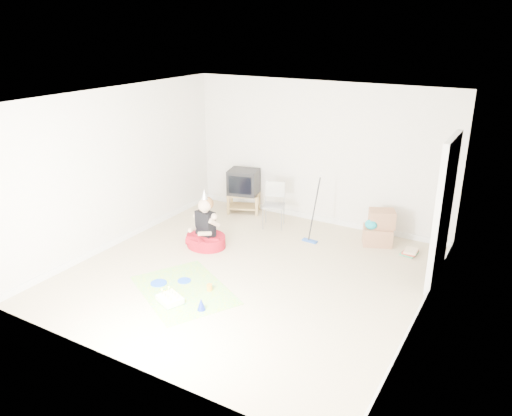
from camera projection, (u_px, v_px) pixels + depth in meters
The scene contains 16 objects.
ground at pixel (248, 273), 7.50m from camera, with size 5.00×5.00×0.00m, color #CCB892.
doorway_recess at pixel (445, 215), 6.95m from camera, with size 0.02×0.90×2.05m, color black.
tv_stand at pixel (244, 201), 9.84m from camera, with size 0.72×0.59×0.39m.
crt_tv at pixel (244, 182), 9.71m from camera, with size 0.56×0.46×0.48m, color black.
folding_chair at pixel (274, 206), 9.07m from camera, with size 0.48×0.47×0.84m.
cardboard_boxes at pixel (379, 228), 8.39m from camera, with size 0.58×0.54×0.60m.
floor_mop at pixel (310, 227), 8.49m from camera, with size 0.27×0.36×1.07m.
book_pile at pixel (410, 252), 8.09m from camera, with size 0.26×0.31×0.09m.
seated_woman at pixel (206, 234), 8.34m from camera, with size 0.82×0.82×1.01m.
party_mat at pixel (184, 290), 7.02m from camera, with size 1.51×1.09×0.01m, color #DD2E89.
birthday_cake at pixel (170, 300), 6.69m from camera, with size 0.40×0.37×0.15m.
blue_plate_near at pixel (184, 281), 7.26m from camera, with size 0.20×0.20×0.01m, color blue.
blue_plate_far at pixel (159, 283), 7.19m from camera, with size 0.24×0.24×0.01m, color blue.
orange_cup_near at pixel (209, 287), 7.00m from camera, with size 0.08×0.08×0.09m, color orange.
orange_cup_far at pixel (165, 294), 6.84m from camera, with size 0.06×0.06×0.07m, color orange.
blue_party_hat at pixel (201, 304), 6.51m from camera, with size 0.12×0.12×0.17m, color #1C33C4.
Camera 1 is at (3.44, -5.73, 3.54)m, focal length 35.00 mm.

